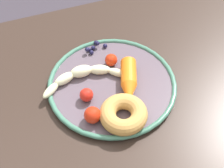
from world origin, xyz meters
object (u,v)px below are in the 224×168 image
object	(u,v)px
banana	(83,75)
tomato_far	(111,60)
dining_table	(126,114)
tomato_mid	(86,94)
donut	(124,114)
plate	(112,85)
blueberry_pile	(94,47)
tomato_near	(93,115)
carrot_orange	(129,81)

from	to	relation	value
banana	tomato_far	distance (m)	0.08
banana	tomato_far	size ratio (longest dim) A/B	6.95
dining_table	tomato_mid	bearing A→B (deg)	177.57
tomato_mid	tomato_far	size ratio (longest dim) A/B	1.02
banana	tomato_mid	size ratio (longest dim) A/B	6.84
dining_table	donut	size ratio (longest dim) A/B	9.26
plate	donut	bearing A→B (deg)	-95.94
blueberry_pile	dining_table	bearing A→B (deg)	-77.23
plate	tomato_near	size ratio (longest dim) A/B	8.15
dining_table	blueberry_pile	distance (m)	0.20
carrot_orange	tomato_far	distance (m)	0.08
carrot_orange	donut	distance (m)	0.10
banana	blueberry_pile	distance (m)	0.11
tomato_near	tomato_mid	world-z (taller)	tomato_near
dining_table	donut	xyz separation A→B (m)	(-0.04, -0.08, 0.13)
carrot_orange	tomato_near	xyz separation A→B (m)	(-0.11, -0.06, 0.00)
plate	carrot_orange	world-z (taller)	carrot_orange
carrot_orange	tomato_near	size ratio (longest dim) A/B	3.39
carrot_orange	tomato_near	bearing A→B (deg)	-150.30
donut	blueberry_pile	size ratio (longest dim) A/B	1.70
dining_table	blueberry_pile	size ratio (longest dim) A/B	15.72
dining_table	banana	size ratio (longest dim) A/B	4.47
plate	banana	bearing A→B (deg)	146.05
dining_table	tomato_mid	xyz separation A→B (m)	(-0.10, 0.00, 0.13)
plate	carrot_orange	size ratio (longest dim) A/B	2.41
banana	tomato_mid	distance (m)	0.06
plate	banana	distance (m)	0.08
plate	tomato_mid	bearing A→B (deg)	-165.14
tomato_near	tomato_mid	bearing A→B (deg)	85.90
banana	tomato_far	bearing A→B (deg)	14.34
blueberry_pile	tomato_mid	distance (m)	0.16
donut	banana	bearing A→B (deg)	109.12
dining_table	plate	distance (m)	0.12
tomato_far	banana	bearing A→B (deg)	-165.66
blueberry_pile	tomato_near	world-z (taller)	tomato_near
carrot_orange	dining_table	bearing A→B (deg)	-140.62
dining_table	tomato_mid	world-z (taller)	tomato_mid
plate	tomato_mid	size ratio (longest dim) A/B	9.68
tomato_mid	carrot_orange	bearing A→B (deg)	-0.66
donut	tomato_far	bearing A→B (deg)	79.41
plate	banana	xyz separation A→B (m)	(-0.06, 0.04, 0.02)
carrot_orange	tomato_mid	world-z (taller)	carrot_orange
blueberry_pile	plate	bearing A→B (deg)	-88.72
banana	blueberry_pile	world-z (taller)	banana
dining_table	tomato_far	distance (m)	0.16
tomato_near	tomato_far	bearing A→B (deg)	56.57
plate	tomato_far	world-z (taller)	tomato_far
tomato_near	tomato_mid	xyz separation A→B (m)	(0.00, 0.07, -0.00)
banana	dining_table	bearing A→B (deg)	-34.83
banana	plate	bearing A→B (deg)	-33.95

